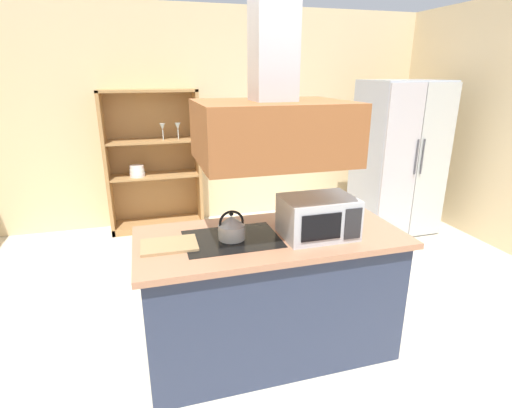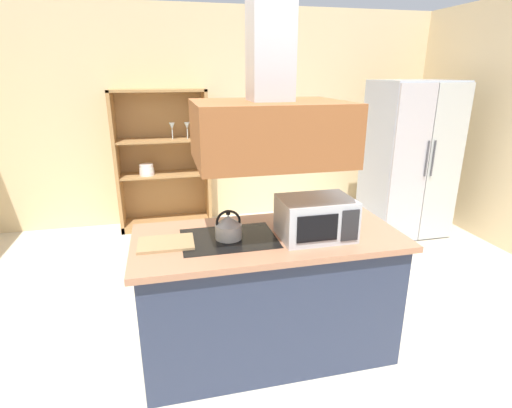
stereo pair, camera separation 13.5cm
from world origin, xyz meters
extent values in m
plane|color=beige|center=(0.00, 0.00, 0.00)|extent=(7.80, 7.80, 0.00)
cube|color=beige|center=(0.00, 3.00, 1.35)|extent=(6.00, 0.12, 2.70)
cube|color=#2C354C|center=(-0.10, 0.07, 0.43)|extent=(1.67, 0.72, 0.86)
cube|color=#AE7556|center=(-0.10, 0.07, 0.88)|extent=(1.75, 0.80, 0.04)
cube|color=black|center=(-0.36, 0.07, 0.90)|extent=(0.60, 0.44, 0.00)
cube|color=brown|center=(-0.10, 0.07, 1.57)|extent=(0.90, 0.70, 0.36)
cube|color=#B6B2B5|center=(-0.10, 0.07, 2.23)|extent=(0.24, 0.24, 0.95)
cube|color=#AFB6C5|center=(2.14, 1.90, 0.92)|extent=(0.90, 0.72, 1.83)
cube|color=#BAB6BE|center=(1.91, 1.53, 0.92)|extent=(0.44, 0.03, 1.79)
cube|color=#BABEBB|center=(2.36, 1.53, 0.92)|extent=(0.44, 0.03, 1.79)
cylinder|color=#4C4C51|center=(2.10, 1.50, 1.01)|extent=(0.02, 0.02, 0.40)
cylinder|color=#4C4C51|center=(2.18, 1.50, 1.01)|extent=(0.02, 0.02, 0.40)
cube|color=#AC7D48|center=(-1.29, 2.74, 0.86)|extent=(0.04, 0.40, 1.73)
cube|color=#AC7D48|center=(-0.20, 2.74, 0.86)|extent=(0.04, 0.40, 1.73)
cube|color=#AC7D48|center=(-0.74, 2.74, 1.71)|extent=(1.13, 0.40, 0.03)
cube|color=#AC7D48|center=(-0.74, 2.74, 0.04)|extent=(1.13, 0.40, 0.08)
cube|color=#AC7D48|center=(-0.74, 2.93, 0.86)|extent=(1.13, 0.02, 1.73)
cube|color=#AC7D48|center=(-0.74, 2.74, 0.69)|extent=(1.05, 0.36, 0.02)
cube|color=#AC7D48|center=(-0.74, 2.74, 1.12)|extent=(1.05, 0.36, 0.02)
cylinder|color=white|center=(-0.95, 2.69, 0.73)|extent=(0.18, 0.18, 0.05)
cylinder|color=white|center=(-0.95, 2.69, 0.77)|extent=(0.17, 0.17, 0.05)
cylinder|color=white|center=(-0.95, 2.69, 0.82)|extent=(0.16, 0.16, 0.05)
cylinder|color=silver|center=(-0.61, 2.70, 1.19)|extent=(0.01, 0.01, 0.12)
cone|color=silver|center=(-0.61, 2.70, 1.29)|extent=(0.07, 0.07, 0.08)
cylinder|color=silver|center=(-0.43, 2.70, 1.19)|extent=(0.01, 0.01, 0.12)
cone|color=silver|center=(-0.43, 2.70, 1.29)|extent=(0.07, 0.07, 0.08)
cylinder|color=beige|center=(-0.36, 0.07, 0.95)|extent=(0.17, 0.17, 0.09)
cone|color=#AFB7BD|center=(-0.36, 0.07, 1.03)|extent=(0.16, 0.16, 0.06)
sphere|color=black|center=(-0.36, 0.07, 1.07)|extent=(0.03, 0.03, 0.03)
torus|color=black|center=(-0.36, 0.07, 1.01)|extent=(0.16, 0.02, 0.16)
cube|color=#A58356|center=(-0.76, 0.06, 0.91)|extent=(0.34, 0.25, 0.02)
cube|color=#B7BABF|center=(0.19, -0.03, 1.03)|extent=(0.46, 0.34, 0.26)
cube|color=black|center=(0.13, -0.20, 1.03)|extent=(0.26, 0.01, 0.17)
cube|color=#262628|center=(0.34, -0.20, 1.03)|extent=(0.11, 0.01, 0.20)
camera|label=1|loc=(-0.86, -2.21, 1.91)|focal=27.69mm
camera|label=2|loc=(-0.73, -2.24, 1.91)|focal=27.69mm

